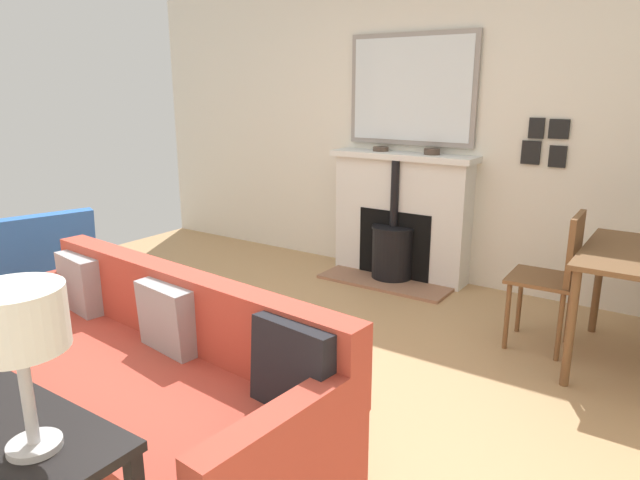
{
  "coord_description": "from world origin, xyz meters",
  "views": [
    {
      "loc": [
        2.19,
        2.15,
        1.66
      ],
      "look_at": [
        -0.61,
        0.25,
        0.74
      ],
      "focal_mm": 31.86,
      "sensor_mm": 36.0,
      "label": 1
    }
  ],
  "objects": [
    {
      "name": "photo_gallery_row",
      "position": [
        -2.37,
        1.13,
        1.25
      ],
      "size": [
        0.02,
        0.33,
        0.36
      ],
      "color": "black"
    },
    {
      "name": "ottoman",
      "position": [
        -0.15,
        -0.04,
        0.24
      ],
      "size": [
        0.58,
        0.68,
        0.38
      ],
      "color": "#B2B2B7",
      "rests_on": "ground"
    },
    {
      "name": "sofa",
      "position": [
        0.73,
        0.14,
        0.35
      ],
      "size": [
        1.02,
        2.15,
        0.8
      ],
      "color": "#B2B2B7",
      "rests_on": "ground"
    },
    {
      "name": "dining_chair_near_fireplace",
      "position": [
        -1.46,
        1.48,
        0.54
      ],
      "size": [
        0.41,
        0.41,
        0.91
      ],
      "color": "brown",
      "rests_on": "ground"
    },
    {
      "name": "wall_left",
      "position": [
        -2.44,
        0.0,
        1.43
      ],
      "size": [
        0.12,
        5.95,
        2.86
      ],
      "primitive_type": "cube",
      "color": "silver",
      "rests_on": "ground"
    },
    {
      "name": "mantel_bowl_near",
      "position": [
        -2.26,
        -0.23,
        1.13
      ],
      "size": [
        0.14,
        0.14,
        0.04
      ],
      "color": "#47382D",
      "rests_on": "fireplace"
    },
    {
      "name": "ground_plane",
      "position": [
        0.0,
        0.0,
        -0.0
      ],
      "size": [
        4.89,
        5.95,
        0.01
      ],
      "primitive_type": "cube",
      "color": "tan"
    },
    {
      "name": "fireplace",
      "position": [
        -2.22,
        0.0,
        0.49
      ],
      "size": [
        0.61,
        1.29,
        1.11
      ],
      "color": "#93664C",
      "rests_on": "ground"
    },
    {
      "name": "mantel_bowl_far",
      "position": [
        -2.26,
        0.25,
        1.14
      ],
      "size": [
        0.14,
        0.14,
        0.05
      ],
      "color": "#47382D",
      "rests_on": "fireplace"
    },
    {
      "name": "armchair_accent",
      "position": [
        0.19,
        -1.48,
        0.49
      ],
      "size": [
        0.8,
        0.74,
        0.87
      ],
      "color": "#4C3321",
      "rests_on": "ground"
    },
    {
      "name": "mirror_over_mantel",
      "position": [
        -2.36,
        0.0,
        1.63
      ],
      "size": [
        0.04,
        1.16,
        0.93
      ],
      "color": "gray"
    },
    {
      "name": "table_lamp_far_end",
      "position": [
        1.54,
        0.79,
        1.08
      ],
      "size": [
        0.25,
        0.25,
        0.45
      ],
      "color": "#B2B2B7",
      "rests_on": "console_table"
    }
  ]
}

